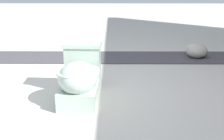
# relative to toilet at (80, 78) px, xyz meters

# --- Properties ---
(ground_plane) EXTENTS (14.00, 14.00, 0.00)m
(ground_plane) POSITION_rel_toilet_xyz_m (-0.14, 0.02, -0.22)
(ground_plane) COLOR #B7B2A8
(gravel_strip) EXTENTS (0.56, 8.00, 0.01)m
(gravel_strip) POSITION_rel_toilet_xyz_m (-1.36, 0.52, -0.21)
(gravel_strip) COLOR #423F44
(gravel_strip) RESTS_ON ground
(toilet) EXTENTS (0.65, 0.41, 0.52)m
(toilet) POSITION_rel_toilet_xyz_m (0.00, 0.00, 0.00)
(toilet) COLOR #B2C6B7
(toilet) RESTS_ON ground
(boulder_near) EXTENTS (0.38, 0.37, 0.20)m
(boulder_near) POSITION_rel_toilet_xyz_m (-1.39, 1.45, -0.12)
(boulder_near) COLOR #ADA899
(boulder_near) RESTS_ON ground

